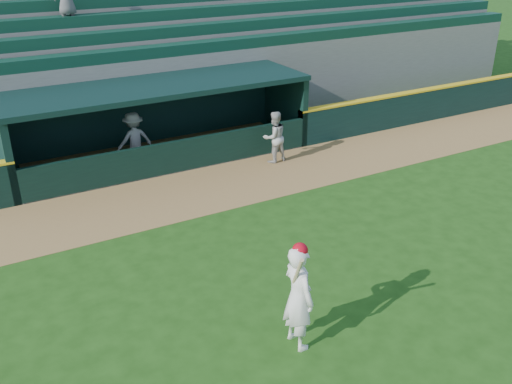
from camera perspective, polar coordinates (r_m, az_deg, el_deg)
ground at (r=12.42m, az=3.67°, el=-8.18°), size 120.00×120.00×0.00m
warning_track at (r=16.21m, az=-5.75°, el=0.12°), size 40.00×3.00×0.01m
field_wall_right at (r=24.39m, az=19.97°, el=8.77°), size 15.50×0.30×1.20m
wall_stripe_right at (r=24.23m, az=20.18°, el=10.20°), size 15.50×0.32×0.06m
dugout_player_front at (r=17.92m, az=1.84°, el=5.51°), size 0.83×0.66×1.64m
dugout_player_inside at (r=17.97m, az=-12.08°, el=5.15°), size 1.16×0.73×1.72m
dugout at (r=18.44m, az=-9.92°, el=7.48°), size 9.40×2.80×2.46m
stands at (r=22.43m, az=-14.34°, el=12.94°), size 34.50×6.25×7.55m
batter_at_plate at (r=9.98m, az=4.26°, el=-10.28°), size 0.54×0.84×2.07m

